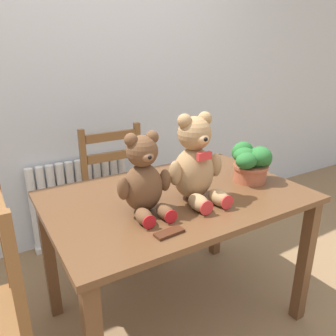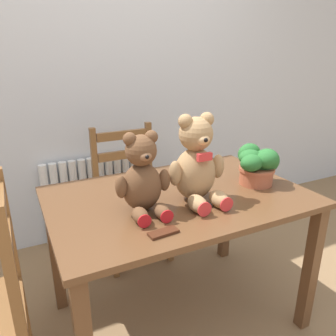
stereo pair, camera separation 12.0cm
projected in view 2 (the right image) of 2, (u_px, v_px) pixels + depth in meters
The scene contains 8 objects.
wall_back at pixel (107, 73), 2.45m from camera, with size 8.00×0.04×2.60m, color silver.
radiator at pixel (94, 202), 2.65m from camera, with size 0.78×0.10×0.67m.
dining_table at pixel (178, 213), 1.69m from camera, with size 1.28×0.85×0.77m.
wooden_chair_behind at pixel (130, 194), 2.37m from camera, with size 0.46×0.41×0.96m.
teddy_bear_left at pixel (143, 178), 1.44m from camera, with size 0.26×0.26×0.37m.
teddy_bear_right at pixel (197, 164), 1.54m from camera, with size 0.29×0.29×0.42m.
potted_plant at pixel (258, 164), 1.76m from camera, with size 0.26×0.22×0.21m.
chocolate_bar at pixel (163, 233), 1.30m from camera, with size 0.12×0.05×0.01m, color #472314.
Camera 2 is at (-0.72, -0.91, 1.45)m, focal length 35.00 mm.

